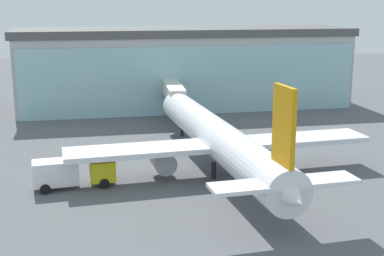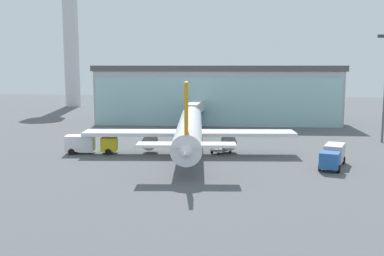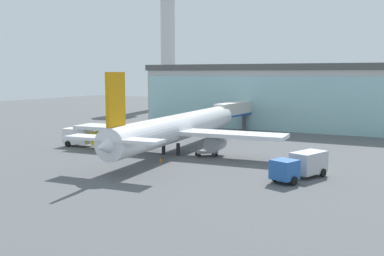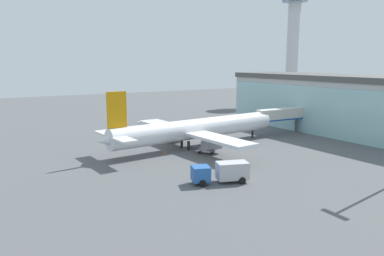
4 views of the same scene
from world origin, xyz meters
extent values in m
plane|color=#545659|center=(0.00, 0.00, 0.00)|extent=(240.00, 240.00, 0.00)
cube|color=#AEAEAE|center=(0.00, 38.93, 5.64)|extent=(52.31, 17.14, 11.29)
cube|color=#98C7CC|center=(0.39, 31.56, 5.08)|extent=(50.54, 2.95, 10.16)
cube|color=#4E4E4E|center=(0.00, 38.93, 11.89)|extent=(53.36, 17.49, 1.20)
cube|color=beige|center=(-3.28, 26.07, 4.29)|extent=(2.35, 11.90, 2.40)
cube|color=#194799|center=(-3.28, 26.07, 3.24)|extent=(2.40, 11.90, 0.30)
cylinder|color=#4C4C51|center=(-3.23, 30.52, 1.54)|extent=(0.70, 0.70, 3.09)
cylinder|color=silver|center=(-46.43, 70.69, 18.10)|extent=(4.46, 4.46, 36.20)
cylinder|color=silver|center=(-1.51, 4.21, 3.40)|extent=(7.44, 34.42, 3.59)
cone|color=silver|center=(-3.44, 21.22, 3.40)|extent=(3.91, 3.39, 3.59)
cone|color=silver|center=(0.43, -12.80, 3.40)|extent=(3.66, 4.34, 3.23)
cube|color=silver|center=(-1.31, 2.51, 3.04)|extent=(30.33, 7.57, 0.50)
cube|color=silver|center=(0.32, -11.80, 3.93)|extent=(11.20, 3.63, 0.30)
cube|color=orange|center=(0.26, -11.31, 8.03)|extent=(0.72, 3.22, 5.68)
cylinder|color=gray|center=(-7.04, 2.36, 1.69)|extent=(2.45, 3.42, 2.10)
cylinder|color=gray|center=(4.30, 3.65, 1.69)|extent=(2.45, 3.42, 2.10)
cylinder|color=black|center=(-2.27, 1.40, 0.80)|extent=(0.50, 0.50, 1.60)
cylinder|color=black|center=(-0.13, 1.64, 0.80)|extent=(0.50, 0.50, 1.60)
cylinder|color=black|center=(-3.10, 18.24, 0.80)|extent=(0.40, 0.40, 1.60)
cube|color=yellow|center=(-12.76, 1.22, 1.40)|extent=(2.48, 2.48, 1.90)
cube|color=white|center=(-16.91, 0.64, 1.55)|extent=(4.27, 2.74, 2.20)
cylinder|color=black|center=(-12.91, 2.31, 0.45)|extent=(0.93, 0.42, 0.90)
cylinder|color=black|center=(-12.60, 0.13, 0.45)|extent=(0.93, 0.42, 0.90)
cylinder|color=black|center=(-18.06, 1.59, 0.45)|extent=(0.93, 0.42, 0.90)
cylinder|color=black|center=(-17.75, -0.59, 0.45)|extent=(0.93, 0.42, 0.90)
cube|color=#2659A5|center=(16.82, -6.02, 1.40)|extent=(2.76, 2.76, 1.90)
cube|color=#B2B2B7|center=(18.08, -2.01, 1.55)|extent=(3.30, 4.48, 2.20)
cylinder|color=black|center=(17.87, -6.35, 0.45)|extent=(0.56, 0.95, 0.90)
cylinder|color=black|center=(15.77, -5.69, 0.45)|extent=(0.56, 0.95, 0.90)
cylinder|color=black|center=(19.43, -1.38, 0.45)|extent=(0.56, 0.95, 0.90)
cylinder|color=black|center=(17.33, -0.73, 0.45)|extent=(0.56, 0.95, 0.90)
cube|color=gray|center=(3.22, 3.23, 0.52)|extent=(3.12, 3.10, 0.16)
cylinder|color=black|center=(2.92, 1.93, 0.22)|extent=(0.40, 0.39, 0.44)
cylinder|color=gray|center=(2.92, 1.93, 1.05)|extent=(0.08, 0.08, 0.90)
cylinder|color=black|center=(1.91, 2.96, 0.22)|extent=(0.40, 0.39, 0.44)
cylinder|color=gray|center=(1.91, 2.96, 1.05)|extent=(0.08, 0.08, 0.90)
cylinder|color=black|center=(4.52, 3.49, 0.22)|extent=(0.40, 0.39, 0.44)
cylinder|color=gray|center=(4.52, 3.49, 1.05)|extent=(0.08, 0.08, 0.90)
cylinder|color=black|center=(3.52, 4.52, 0.22)|extent=(0.40, 0.39, 0.44)
cylinder|color=gray|center=(3.52, 4.52, 1.05)|extent=(0.08, 0.08, 0.90)
cone|color=orange|center=(0.38, -3.32, 0.28)|extent=(0.36, 0.36, 0.55)
cone|color=orange|center=(-17.06, 3.64, 0.28)|extent=(0.36, 0.36, 0.55)
camera|label=1|loc=(-11.55, -46.53, 16.52)|focal=50.00mm
camera|label=2|loc=(7.28, -60.28, 12.82)|focal=42.00mm
camera|label=3|loc=(30.45, -47.76, 10.74)|focal=42.00mm
camera|label=4|loc=(56.03, -29.51, 15.51)|focal=35.00mm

